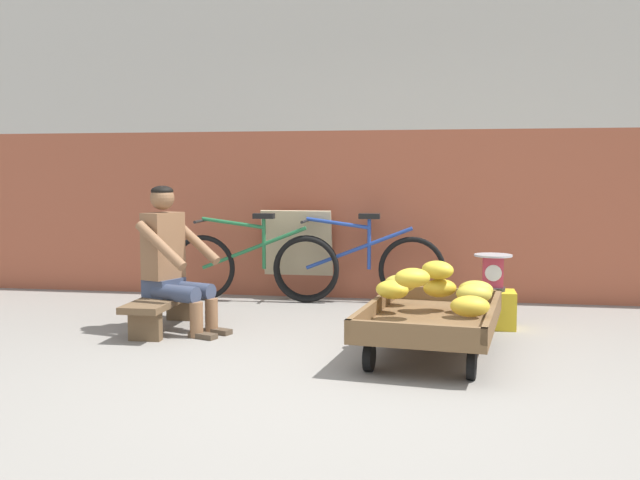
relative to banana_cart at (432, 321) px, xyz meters
The scene contains 11 objects.
ground_plane 1.19m from the banana_cart, 120.04° to the right, with size 80.00×80.00×0.00m, color gray.
back_wall 2.82m from the banana_cart, 103.95° to the left, with size 16.00×0.30×3.38m.
banana_cart is the anchor object (origin of this frame).
banana_pile 0.24m from the banana_cart, 72.03° to the left, with size 0.85×1.07×0.26m.
low_bench 2.16m from the banana_cart, 166.97° to the left, with size 0.31×1.10×0.27m.
vendor_seated 2.09m from the banana_cart, 167.29° to the left, with size 0.73×0.61×1.14m.
plastic_crate 1.10m from the banana_cart, 64.92° to the left, with size 0.36×0.28×0.30m.
weighing_scale 1.11m from the banana_cart, 64.90° to the left, with size 0.30×0.30×0.29m.
bicycle_near_left 2.54m from the banana_cart, 133.09° to the left, with size 1.66×0.48×0.86m.
bicycle_far_left 2.13m from the banana_cart, 110.17° to the left, with size 1.66×0.48×0.86m.
sign_board 2.55m from the banana_cart, 122.25° to the left, with size 0.70×0.24×0.88m.
Camera 1 is at (0.65, -3.88, 1.23)m, focal length 40.71 mm.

